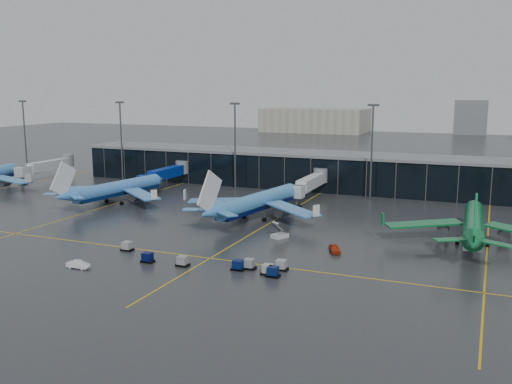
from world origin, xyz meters
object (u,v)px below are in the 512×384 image
at_px(airliner_arkefly, 118,180).
at_px(mobile_airstair, 280,234).
at_px(baggage_carts, 219,263).
at_px(service_van_red, 335,249).
at_px(airliner_klm_near, 259,191).
at_px(service_van_white, 78,264).
at_px(airliner_aer_lingus, 474,212).

height_order(airliner_arkefly, mobile_airstair, airliner_arkefly).
distance_m(baggage_carts, service_van_red, 22.40).
relative_size(airliner_klm_near, mobile_airstair, 10.77).
xyz_separation_m(airliner_klm_near, service_van_red, (23.45, -20.37, -5.61)).
relative_size(baggage_carts, service_van_white, 8.02).
bearing_deg(baggage_carts, service_van_white, -155.82).
bearing_deg(airliner_aer_lingus, service_van_white, -146.72).
xyz_separation_m(airliner_arkefly, service_van_white, (27.26, -48.91, -5.37)).
bearing_deg(mobile_airstair, service_van_red, 0.05).
bearing_deg(airliner_aer_lingus, airliner_arkefly, 173.73).
height_order(airliner_arkefly, baggage_carts, airliner_arkefly).
relative_size(airliner_aer_lingus, mobile_airstair, 10.36).
bearing_deg(service_van_white, service_van_red, -57.64).
relative_size(airliner_klm_near, airliner_aer_lingus, 1.04).
bearing_deg(baggage_carts, airliner_aer_lingus, 40.11).
xyz_separation_m(service_van_red, service_van_white, (-36.97, -25.56, -0.05)).
distance_m(baggage_carts, mobile_airstair, 22.05).
distance_m(airliner_arkefly, service_van_white, 56.25).
relative_size(airliner_aer_lingus, baggage_carts, 1.22).
xyz_separation_m(airliner_arkefly, airliner_aer_lingus, (87.19, -6.79, 0.05)).
xyz_separation_m(mobile_airstair, service_van_red, (12.85, -5.87, -0.05)).
relative_size(airliner_arkefly, mobile_airstair, 10.27).
bearing_deg(airliner_arkefly, service_van_white, -52.35).
distance_m(airliner_aer_lingus, service_van_white, 73.45).
bearing_deg(service_van_white, airliner_aer_lingus, -57.20).
height_order(mobile_airstair, service_van_white, mobile_airstair).
relative_size(airliner_klm_near, baggage_carts, 1.27).
relative_size(airliner_arkefly, service_van_white, 9.71).
relative_size(airliner_klm_near, service_van_red, 9.79).
distance_m(airliner_arkefly, mobile_airstair, 54.53).
bearing_deg(service_van_red, airliner_klm_near, 113.18).
bearing_deg(airliner_klm_near, service_van_white, -96.97).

